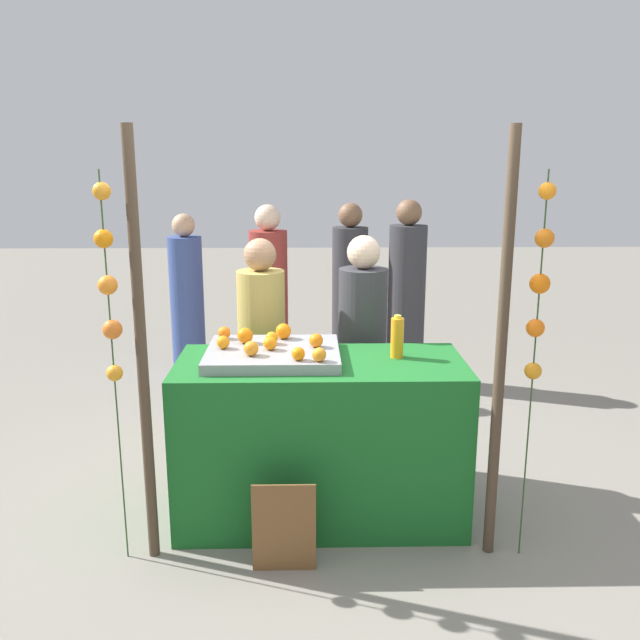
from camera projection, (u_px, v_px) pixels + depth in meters
name	position (u px, v px, depth m)	size (l,w,h in m)	color
ground_plane	(321.00, 513.00, 3.95)	(24.00, 24.00, 0.00)	gray
stall_counter	(321.00, 439.00, 3.84)	(1.61, 0.72, 0.94)	#196023
orange_tray	(273.00, 354.00, 3.76)	(0.74, 0.61, 0.06)	gray
orange_0	(251.00, 348.00, 3.62)	(0.08, 0.08, 0.08)	orange
orange_1	(272.00, 338.00, 3.84)	(0.07, 0.07, 0.07)	orange
orange_2	(319.00, 355.00, 3.51)	(0.08, 0.08, 0.08)	orange
orange_3	(245.00, 336.00, 3.86)	(0.09, 0.09, 0.09)	orange
orange_4	(283.00, 331.00, 3.95)	(0.09, 0.09, 0.09)	orange
orange_5	(270.00, 343.00, 3.72)	(0.08, 0.08, 0.08)	orange
orange_6	(223.00, 342.00, 3.75)	(0.07, 0.07, 0.07)	orange
orange_7	(224.00, 333.00, 3.95)	(0.07, 0.07, 0.07)	orange
orange_8	(298.00, 354.00, 3.53)	(0.07, 0.07, 0.07)	orange
orange_9	(316.00, 340.00, 3.78)	(0.08, 0.08, 0.08)	orange
juice_bottle	(397.00, 337.00, 3.77)	(0.07, 0.07, 0.25)	orange
chalkboard_sign	(284.00, 528.00, 3.36)	(0.32, 0.03, 0.48)	brown
vendor_left	(262.00, 363.00, 4.42)	(0.31, 0.31, 1.55)	tan
vendor_right	(362.00, 363.00, 4.39)	(0.31, 0.31, 1.57)	#333338
crowd_person_0	(269.00, 306.00, 5.90)	(0.33, 0.33, 1.66)	maroon
crowd_person_1	(406.00, 300.00, 6.08)	(0.34, 0.34, 1.69)	#333338
crowd_person_2	(187.00, 303.00, 6.24)	(0.31, 0.31, 1.55)	#384C8C
crowd_person_3	(350.00, 297.00, 6.28)	(0.33, 0.33, 1.64)	#333338
canopy_post_left	(142.00, 355.00, 3.28)	(0.06, 0.06, 2.20)	#473828
canopy_post_right	(501.00, 353.00, 3.32)	(0.06, 0.06, 2.20)	#473828
garland_strand_left	(108.00, 288.00, 3.18)	(0.10, 0.10, 1.99)	#2D4C23
garland_strand_right	(540.00, 288.00, 3.21)	(0.10, 0.10, 1.99)	#2D4C23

